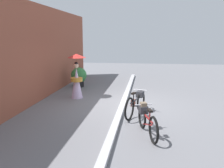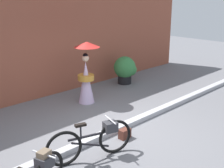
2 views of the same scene
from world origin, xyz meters
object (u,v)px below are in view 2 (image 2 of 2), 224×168
object	(u,v)px
potted_plant_by_door	(125,69)
backpack_on_pavement	(125,133)
bicycle_far_side	(93,140)
person_with_parasol	(86,73)

from	to	relation	value
potted_plant_by_door	backpack_on_pavement	bearing A→B (deg)	-136.85
bicycle_far_side	person_with_parasol	size ratio (longest dim) A/B	0.95
person_with_parasol	potted_plant_by_door	world-z (taller)	person_with_parasol
bicycle_far_side	backpack_on_pavement	bearing A→B (deg)	7.78
bicycle_far_side	person_with_parasol	bearing A→B (deg)	52.86
bicycle_far_side	potted_plant_by_door	size ratio (longest dim) A/B	1.74
backpack_on_pavement	person_with_parasol	bearing A→B (deg)	70.19
potted_plant_by_door	backpack_on_pavement	size ratio (longest dim) A/B	3.70
bicycle_far_side	backpack_on_pavement	world-z (taller)	bicycle_far_side
bicycle_far_side	backpack_on_pavement	xyz separation A→B (m)	(1.07, 0.15, -0.29)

